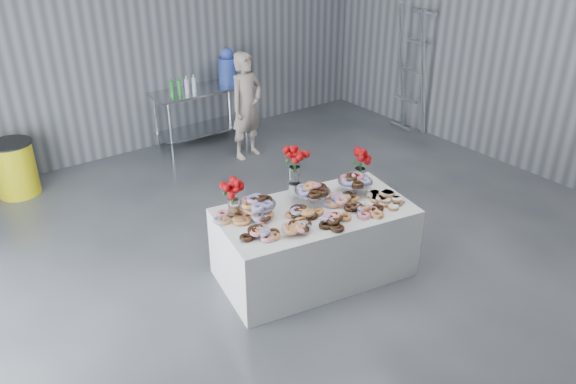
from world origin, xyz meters
The scene contains 17 objects.
ground centered at (0.00, 0.00, 0.00)m, with size 9.00×9.00×0.00m, color #34363B.
room_walls centered at (-0.27, 0.07, 2.64)m, with size 8.04×9.04×4.02m.
display_table centered at (0.00, 0.35, 0.38)m, with size 1.90×1.00×0.75m, color white.
prep_table centered at (0.76, 4.10, 0.62)m, with size 1.50×0.60×0.90m.
donut_mounds centered at (0.00, 0.30, 0.80)m, with size 1.80×0.80×0.09m, color #C98449, non-canonical shape.
cake_stand_left centered at (-0.51, 0.60, 0.89)m, with size 0.36×0.36×0.17m.
cake_stand_mid centered at (0.08, 0.49, 0.89)m, with size 0.36×0.36×0.17m.
cake_stand_right centered at (0.57, 0.41, 0.89)m, with size 0.36×0.36×0.17m.
danish_pile centered at (0.71, 0.07, 0.81)m, with size 0.48×0.48×0.11m, color silver, non-canonical shape.
bouquet_left centered at (-0.69, 0.73, 1.05)m, with size 0.26×0.26×0.42m.
bouquet_right centered at (0.74, 0.53, 1.05)m, with size 0.26×0.26×0.42m.
bouquet_center centered at (0.02, 0.71, 1.13)m, with size 0.26×0.26×0.57m.
water_jug centered at (1.26, 4.10, 1.15)m, with size 0.28×0.28×0.55m.
drink_bottles centered at (0.44, 4.00, 1.04)m, with size 0.54×0.08×0.27m, color #268C33, non-canonical shape.
person centered at (1.09, 3.30, 0.78)m, with size 0.57×0.38×1.57m, color #CC8C93.
trash_barrel centered at (-2.01, 4.04, 0.36)m, with size 0.56×0.56×0.72m.
stepladder centered at (3.75, 2.56, 1.02)m, with size 0.24×0.51×2.05m, color silver, non-canonical shape.
Camera 1 is at (-3.04, -3.34, 3.46)m, focal length 35.00 mm.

